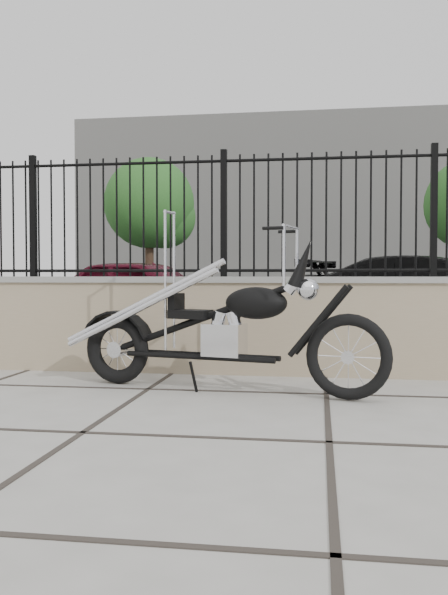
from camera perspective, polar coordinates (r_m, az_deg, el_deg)
ground_plane at (r=3.79m, az=9.51°, el=-12.84°), size 90.00×90.00×0.00m
parking_lot at (r=16.20m, az=8.85°, el=-1.46°), size 30.00×30.00×0.00m
retaining_wall at (r=6.19m, az=9.19°, el=-2.57°), size 14.00×0.36×0.96m
iron_fence at (r=6.20m, az=9.24°, el=7.44°), size 14.00×0.08×1.20m
background_building at (r=30.32m, az=8.80°, el=7.71°), size 22.00×6.00×8.00m
chopper_motorcycle at (r=5.25m, az=-0.49°, el=-0.11°), size 2.62×1.04×1.55m
car_red at (r=11.36m, az=-7.19°, el=0.36°), size 4.08×2.54×1.30m
car_black at (r=11.37m, az=18.50°, el=0.33°), size 4.89×3.16×1.32m
bollard_a at (r=8.88m, az=-10.01°, el=-1.21°), size 0.13×0.13×0.96m
tree_left at (r=20.50m, az=-6.80°, el=8.84°), size 2.89×2.89×4.88m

